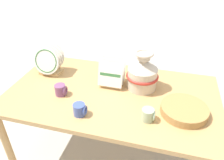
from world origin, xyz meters
TOP-DOWN VIEW (x-y plane):
  - ground_plane at (0.00, 0.00)m, footprint 14.00×14.00m
  - display_table at (0.00, 0.00)m, footprint 1.57×0.89m
  - ceramic_vase at (0.20, 0.12)m, footprint 0.25×0.25m
  - dish_rack_round_plates at (-0.58, 0.14)m, footprint 0.23×0.17m
  - dish_rack_square_plates at (-0.03, 0.11)m, footprint 0.19×0.16m
  - wicker_charger_stack at (0.52, -0.10)m, footprint 0.31×0.31m
  - mug_sage_glaze at (0.30, -0.23)m, footprint 0.09×0.08m
  - mug_cobalt_glaze at (-0.14, -0.29)m, footprint 0.09×0.08m
  - mug_plum_glaze at (-0.36, -0.12)m, footprint 0.09×0.08m

SIDE VIEW (x-z plane):
  - ground_plane at x=0.00m, z-range 0.00..0.00m
  - display_table at x=0.00m, z-range 0.27..0.93m
  - wicker_charger_stack at x=0.52m, z-range 0.67..0.72m
  - mug_sage_glaze at x=0.30m, z-range 0.67..0.75m
  - mug_cobalt_glaze at x=-0.14m, z-range 0.67..0.75m
  - mug_plum_glaze at x=-0.36m, z-range 0.67..0.75m
  - dish_rack_square_plates at x=-0.03m, z-range 0.64..0.85m
  - dish_rack_round_plates at x=-0.58m, z-range 0.65..0.90m
  - ceramic_vase at x=0.20m, z-range 0.64..0.95m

